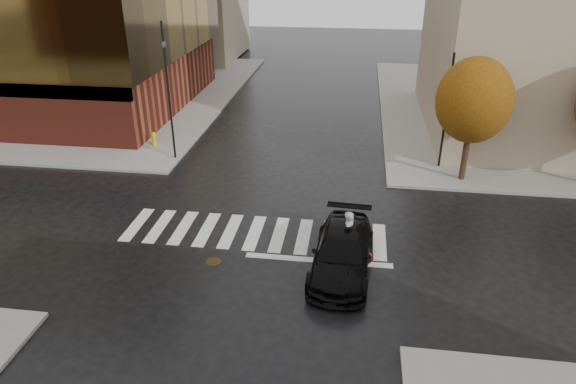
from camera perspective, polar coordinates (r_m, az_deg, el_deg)
name	(u,v)px	position (r m, az deg, el deg)	size (l,w,h in m)	color
ground	(252,239)	(22.55, -3.97, -5.19)	(120.00, 120.00, 0.00)	black
sidewalk_nw	(59,92)	(48.51, -24.08, 10.11)	(30.00, 30.00, 0.15)	gray
crosswalk	(255,233)	(22.96, -3.73, -4.53)	(12.00, 3.00, 0.01)	silver
tree_ne_a	(474,101)	(27.80, 19.97, 9.52)	(3.80, 3.80, 6.50)	black
sedan	(342,252)	(20.21, 6.06, -6.66)	(2.26, 5.55, 1.61)	black
cyclist	(351,243)	(20.92, 6.97, -5.69)	(2.00, 1.35, 2.15)	maroon
traffic_light_nw	(168,83)	(29.79, -13.24, 11.76)	(0.24, 0.22, 7.75)	black
traffic_light_ne	(447,106)	(29.34, 17.26, 9.15)	(0.14, 0.17, 6.36)	black
fire_hydrant	(154,138)	(33.29, -14.67, 5.85)	(0.30, 0.30, 0.83)	#D0C00C
manhole	(214,262)	(21.20, -8.26, -7.66)	(0.65, 0.65, 0.01)	#423317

